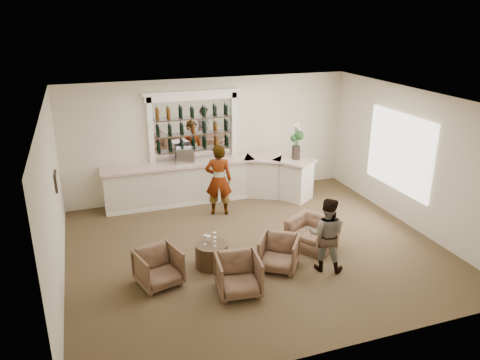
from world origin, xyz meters
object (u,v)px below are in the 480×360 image
object	(u,v)px
armchair_far	(313,234)
sommelier	(219,180)
guest	(326,234)
armchair_center	(238,275)
flower_vase	(296,139)
armchair_right	(279,253)
cocktail_table	(212,255)
bar_counter	(211,181)
espresso_machine	(185,155)
armchair_left	(158,267)

from	to	relation	value
armchair_far	sommelier	bearing A→B (deg)	178.39
guest	armchair_center	xyz separation A→B (m)	(-1.94, -0.24, -0.40)
guest	flower_vase	xyz separation A→B (m)	(1.07, 3.71, 0.93)
guest	armchair_right	size ratio (longest dim) A/B	2.02
armchair_center	cocktail_table	bearing A→B (deg)	107.42
bar_counter	cocktail_table	xyz separation A→B (m)	(-0.95, -3.41, -0.32)
guest	cocktail_table	bearing A→B (deg)	10.81
armchair_center	armchair_far	distance (m)	2.43
armchair_center	armchair_right	distance (m)	1.20
bar_counter	cocktail_table	world-z (taller)	bar_counter
armchair_center	flower_vase	world-z (taller)	flower_vase
sommelier	armchair_right	xyz separation A→B (m)	(0.36, -3.02, -0.58)
bar_counter	guest	size ratio (longest dim) A/B	3.70
cocktail_table	armchair_center	xyz separation A→B (m)	(0.21, -1.10, 0.12)
armchair_center	espresso_machine	world-z (taller)	espresso_machine
guest	armchair_left	distance (m)	3.36
armchair_left	espresso_machine	size ratio (longest dim) A/B	1.72
bar_counter	guest	world-z (taller)	guest
bar_counter	armchair_right	world-z (taller)	bar_counter
sommelier	flower_vase	distance (m)	2.47
cocktail_table	guest	bearing A→B (deg)	-21.86
cocktail_table	armchair_left	bearing A→B (deg)	-164.00
armchair_far	armchair_right	bearing A→B (deg)	-93.98
sommelier	armchair_far	world-z (taller)	sommelier
armchair_center	armchair_right	size ratio (longest dim) A/B	1.06
armchair_right	armchair_far	xyz separation A→B (m)	(1.08, 0.58, -0.02)
flower_vase	cocktail_table	bearing A→B (deg)	-138.55
sommelier	guest	world-z (taller)	sommelier
cocktail_table	armchair_center	size ratio (longest dim) A/B	0.83
bar_counter	armchair_right	distance (m)	3.96
armchair_far	bar_counter	bearing A→B (deg)	170.31
sommelier	guest	distance (m)	3.57
bar_counter	armchair_left	size ratio (longest dim) A/B	7.19
bar_counter	sommelier	bearing A→B (deg)	-92.75
armchair_right	sommelier	bearing A→B (deg)	131.72
armchair_right	guest	bearing A→B (deg)	14.73
espresso_machine	cocktail_table	bearing A→B (deg)	-81.00
bar_counter	flower_vase	size ratio (longest dim) A/B	5.73
cocktail_table	armchair_right	distance (m)	1.38
sommelier	armchair_far	bearing A→B (deg)	138.46
cocktail_table	armchair_far	xyz separation A→B (m)	(2.35, 0.04, 0.08)
armchair_left	armchair_right	size ratio (longest dim) A/B	1.04
bar_counter	cocktail_table	distance (m)	3.55
bar_counter	armchair_left	world-z (taller)	bar_counter
guest	flower_vase	world-z (taller)	flower_vase
armchair_right	armchair_left	bearing A→B (deg)	-150.13
bar_counter	armchair_center	world-z (taller)	bar_counter
cocktail_table	armchair_right	size ratio (longest dim) A/B	0.89
bar_counter	guest	xyz separation A→B (m)	(1.20, -4.27, 0.20)
espresso_machine	flower_vase	xyz separation A→B (m)	(2.93, -0.66, 0.36)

